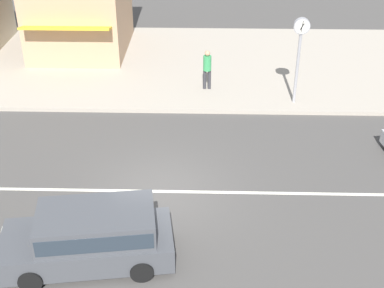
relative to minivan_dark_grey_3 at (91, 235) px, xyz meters
name	(u,v)px	position (x,y,z in m)	size (l,w,h in m)	color
ground_plane	(160,191)	(1.50, 3.11, -0.84)	(160.00, 160.00, 0.00)	#4C4947
lane_centre_stripe	(160,191)	(1.50, 3.11, -0.84)	(50.40, 0.14, 0.01)	silver
kerb_strip	(177,64)	(1.50, 13.40, -0.77)	(68.00, 10.00, 0.15)	#ADA393
minivan_dark_grey_3	(91,235)	(0.00, 0.00, 0.00)	(4.71, 2.44, 1.56)	#47494F
street_clock	(300,41)	(6.50, 9.25, 1.91)	(0.63, 0.22, 3.51)	#9E9EA3
pedestrian_by_shop	(207,67)	(2.95, 10.46, 0.31)	(0.34, 0.34, 1.71)	#333338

